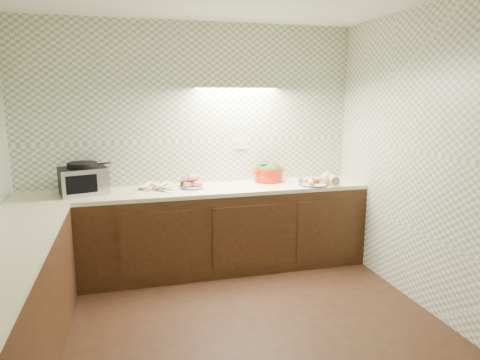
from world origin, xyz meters
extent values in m
plane|color=black|center=(0.00, 0.00, 0.00)|extent=(3.60, 3.60, 0.00)
cube|color=gray|center=(0.00, 1.78, 1.30)|extent=(3.60, 0.05, 2.60)
cube|color=gray|center=(0.00, -1.78, 1.30)|extent=(3.60, 0.05, 2.60)
cube|color=gray|center=(1.78, 0.00, 1.30)|extent=(0.05, 3.60, 2.60)
cube|color=beige|center=(0.55, 1.79, 1.32)|extent=(0.13, 0.01, 0.12)
cube|color=black|center=(0.00, 1.50, 0.43)|extent=(3.60, 0.60, 0.86)
cube|color=#FAEEC2|center=(0.00, 1.50, 0.88)|extent=(3.60, 0.60, 0.04)
cube|color=black|center=(-1.11, 1.56, 1.03)|extent=(0.50, 0.42, 0.26)
cube|color=#B3B3B8|center=(-1.07, 1.39, 1.03)|extent=(0.42, 0.12, 0.26)
cube|color=black|center=(-1.07, 1.39, 1.03)|extent=(0.28, 0.08, 0.18)
cylinder|color=black|center=(-1.11, 1.56, 1.19)|extent=(0.34, 0.34, 0.05)
cone|color=beige|center=(-0.42, 1.57, 0.92)|extent=(0.20, 0.15, 0.04)
cone|color=beige|center=(-0.52, 1.57, 0.92)|extent=(0.13, 0.22, 0.05)
cone|color=beige|center=(-0.39, 1.57, 0.92)|extent=(0.06, 0.26, 0.04)
cone|color=beige|center=(-0.50, 1.55, 0.93)|extent=(0.22, 0.17, 0.05)
cone|color=beige|center=(-0.33, 1.61, 0.92)|extent=(0.10, 0.21, 0.05)
cone|color=beige|center=(-0.29, 1.64, 0.92)|extent=(0.17, 0.16, 0.04)
cone|color=beige|center=(-0.34, 1.61, 0.92)|extent=(0.14, 0.22, 0.05)
cone|color=beige|center=(-0.49, 1.45, 0.92)|extent=(0.07, 0.20, 0.05)
cone|color=beige|center=(-0.28, 1.52, 0.94)|extent=(0.12, 0.22, 0.05)
cone|color=beige|center=(-0.41, 1.50, 0.95)|extent=(0.13, 0.22, 0.05)
cone|color=beige|center=(-0.38, 1.58, 0.95)|extent=(0.18, 0.21, 0.05)
cone|color=beige|center=(-0.49, 1.53, 0.95)|extent=(0.09, 0.22, 0.05)
cylinder|color=#172044|center=(-0.04, 1.54, 0.91)|extent=(0.24, 0.24, 0.01)
cylinder|color=silver|center=(-0.04, 1.54, 0.91)|extent=(0.23, 0.23, 0.02)
ellipsoid|color=tan|center=(-0.09, 1.51, 0.95)|extent=(0.14, 0.09, 0.06)
ellipsoid|color=tan|center=(0.00, 1.52, 0.95)|extent=(0.14, 0.09, 0.06)
ellipsoid|color=tan|center=(-0.05, 1.58, 0.95)|extent=(0.14, 0.09, 0.06)
ellipsoid|color=tan|center=(-0.08, 1.56, 0.98)|extent=(0.14, 0.09, 0.06)
ellipsoid|color=tan|center=(-0.01, 1.58, 0.98)|extent=(0.14, 0.09, 0.06)
ellipsoid|color=tan|center=(-0.04, 1.53, 1.01)|extent=(0.14, 0.09, 0.06)
ellipsoid|color=tan|center=(-0.03, 1.56, 1.02)|extent=(0.14, 0.09, 0.06)
cylinder|color=black|center=(-0.09, 1.66, 0.93)|extent=(0.14, 0.14, 0.05)
sphere|color=maroon|center=(-0.10, 1.66, 0.97)|extent=(0.07, 0.07, 0.07)
sphere|color=white|center=(-0.06, 1.67, 0.96)|extent=(0.04, 0.04, 0.04)
cylinder|color=#BC2308|center=(0.83, 1.65, 0.98)|extent=(0.39, 0.39, 0.15)
cube|color=#BC2308|center=(0.67, 1.60, 1.02)|extent=(0.06, 0.08, 0.02)
cube|color=#BC2308|center=(0.99, 1.71, 1.02)|extent=(0.06, 0.08, 0.02)
ellipsoid|color=#2E6026|center=(0.83, 1.65, 1.04)|extent=(0.28, 0.28, 0.15)
cylinder|color=#172044|center=(1.24, 1.35, 0.91)|extent=(0.31, 0.31, 0.01)
cylinder|color=silver|center=(1.24, 1.35, 0.91)|extent=(0.29, 0.29, 0.02)
cone|color=orange|center=(1.23, 1.40, 0.93)|extent=(0.18, 0.05, 0.04)
cone|color=orange|center=(1.24, 1.37, 0.93)|extent=(0.17, 0.11, 0.04)
cone|color=orange|center=(1.24, 1.37, 0.93)|extent=(0.18, 0.08, 0.04)
cone|color=orange|center=(1.23, 1.41, 0.95)|extent=(0.17, 0.11, 0.04)
cone|color=orange|center=(1.21, 1.41, 0.95)|extent=(0.17, 0.12, 0.04)
cylinder|color=white|center=(1.19, 1.32, 0.94)|extent=(0.12, 0.20, 0.05)
cylinder|color=#33722F|center=(1.13, 1.46, 0.94)|extent=(0.09, 0.13, 0.05)
camera|label=1|loc=(-0.67, -2.79, 1.87)|focal=32.00mm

